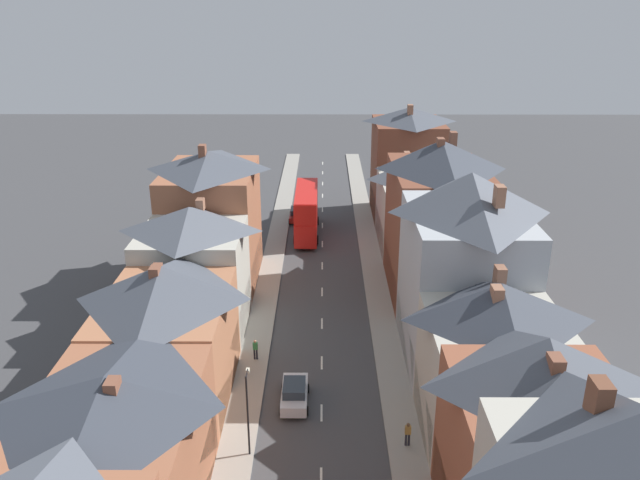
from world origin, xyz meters
The scene contains 11 objects.
pavement_left centered at (-5.10, 38.00, 0.07)m, with size 2.20×104.00×0.14m, color gray.
pavement_right centered at (5.10, 38.00, 0.07)m, with size 2.20×104.00×0.14m, color gray.
centre_line_dashes centered at (0.00, 36.00, 0.01)m, with size 0.14×97.80×0.01m.
terrace_row_left centered at (-10.18, 16.52, 5.19)m, with size 8.00×57.09×13.33m.
terrace_row_right centered at (10.19, 24.72, 6.29)m, with size 8.00×76.10×14.38m.
double_decker_bus_lead centered at (-1.81, 50.97, 2.82)m, with size 2.74×10.80×5.30m.
car_near_silver centered at (-1.80, 18.98, 0.84)m, with size 1.90×4.05×1.67m.
car_parked_right_a centered at (-3.10, 55.89, 0.80)m, with size 1.90×4.51×1.59m.
pedestrian_mid_right centered at (5.19, 14.70, 1.03)m, with size 0.36×0.22×1.61m.
pedestrian_far_left centered at (-4.94, 24.28, 1.03)m, with size 0.36×0.22×1.61m.
street_lamp centered at (-4.25, 14.04, 3.24)m, with size 0.20×1.12×5.50m.
Camera 1 is at (0.08, -15.90, 25.36)m, focal length 35.00 mm.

